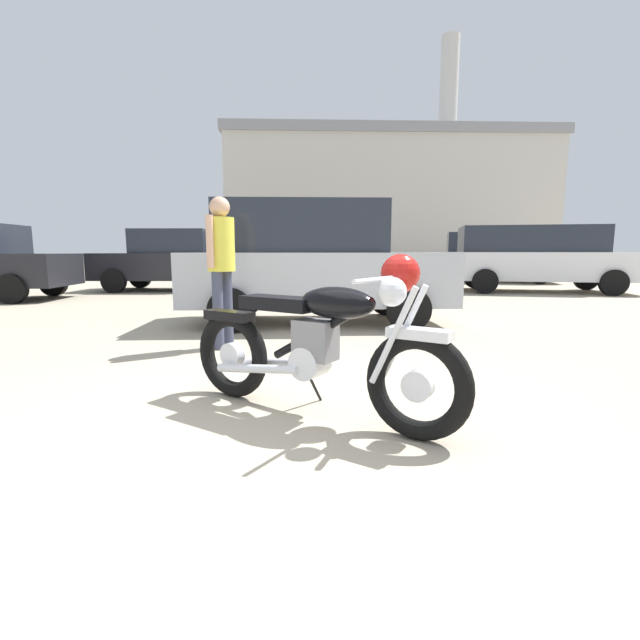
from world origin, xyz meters
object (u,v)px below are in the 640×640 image
red_hatchback_near (278,256)px  pale_sedan_back (312,262)px  vintage_motorcycle (322,343)px  bystander (221,257)px  white_estate_far (493,255)px  silver_sedan_mid (535,257)px  blue_hatchback_right (175,260)px

red_hatchback_near → pale_sedan_back: size_ratio=0.98×
vintage_motorcycle → red_hatchback_near: 13.80m
bystander → pale_sedan_back: (0.90, 1.88, -0.10)m
bystander → white_estate_far: (6.83, 11.43, -0.08)m
bystander → pale_sedan_back: bearing=86.1°
silver_sedan_mid → pale_sedan_back: pale_sedan_back is taller
red_hatchback_near → silver_sedan_mid: size_ratio=0.80×
vintage_motorcycle → bystander: bystander is taller
bystander → blue_hatchback_right: bearing=134.6°
vintage_motorcycle → white_estate_far: size_ratio=0.37×
vintage_motorcycle → silver_sedan_mid: 11.01m
vintage_motorcycle → white_estate_far: (5.67, 13.53, 0.45)m
red_hatchback_near → blue_hatchback_right: bearing=-119.5°
vintage_motorcycle → bystander: (-1.16, 2.10, 0.53)m
silver_sedan_mid → white_estate_far: (0.22, 3.97, 0.00)m
vintage_motorcycle → bystander: size_ratio=1.11×
vintage_motorcycle → pale_sedan_back: 4.01m
pale_sedan_back → silver_sedan_mid: bearing=39.9°
pale_sedan_back → red_hatchback_near: bearing=95.7°
white_estate_far → pale_sedan_back: bearing=69.5°
silver_sedan_mid → pale_sedan_back: size_ratio=1.22×
pale_sedan_back → white_estate_far: size_ratio=0.81×
vintage_motorcycle → red_hatchback_near: red_hatchback_near is taller
vintage_motorcycle → red_hatchback_near: size_ratio=0.47×
bystander → red_hatchback_near: (-0.83, 11.56, -0.10)m
bystander → white_estate_far: bearing=80.9°
pale_sedan_back → white_estate_far: 11.24m
bystander → white_estate_far: white_estate_far is taller
bystander → red_hatchback_near: bearing=115.9°
silver_sedan_mid → vintage_motorcycle: bearing=-110.6°
white_estate_far → silver_sedan_mid: bearing=98.1°
blue_hatchback_right → white_estate_far: size_ratio=0.85×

